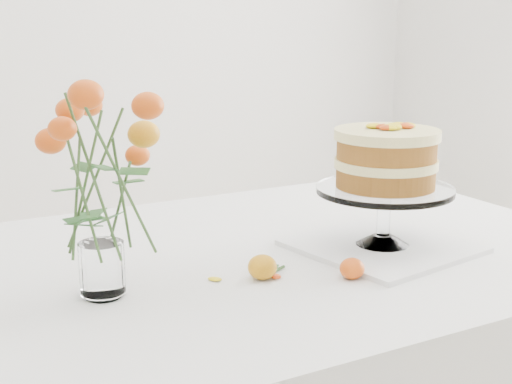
# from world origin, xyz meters

# --- Properties ---
(table) EXTENTS (1.43, 0.93, 0.76)m
(table) POSITION_xyz_m (0.00, 0.00, 0.67)
(table) COLOR tan
(table) RESTS_ON ground
(napkin) EXTENTS (0.35, 0.35, 0.01)m
(napkin) POSITION_xyz_m (0.25, -0.10, 0.76)
(napkin) COLOR white
(napkin) RESTS_ON table
(cake_stand) EXTENTS (0.27, 0.27, 0.24)m
(cake_stand) POSITION_xyz_m (0.25, -0.10, 0.93)
(cake_stand) COLOR white
(cake_stand) RESTS_ON napkin
(rose_vase) EXTENTS (0.32, 0.32, 0.37)m
(rose_vase) POSITION_xyz_m (-0.31, -0.08, 0.97)
(rose_vase) COLOR white
(rose_vase) RESTS_ON table
(loose_rose_near) EXTENTS (0.09, 0.06, 0.04)m
(loose_rose_near) POSITION_xyz_m (-0.04, -0.13, 0.78)
(loose_rose_near) COLOR orange
(loose_rose_near) RESTS_ON table
(loose_rose_far) EXTENTS (0.08, 0.04, 0.04)m
(loose_rose_far) POSITION_xyz_m (0.10, -0.21, 0.77)
(loose_rose_far) COLOR #DD4E0A
(loose_rose_far) RESTS_ON table
(stray_petal_a) EXTENTS (0.03, 0.02, 0.00)m
(stray_petal_a) POSITION_xyz_m (-0.12, -0.10, 0.76)
(stray_petal_a) COLOR yellow
(stray_petal_a) RESTS_ON table
(stray_petal_b) EXTENTS (0.03, 0.02, 0.00)m
(stray_petal_b) POSITION_xyz_m (-0.02, -0.14, 0.76)
(stray_petal_b) COLOR yellow
(stray_petal_b) RESTS_ON table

